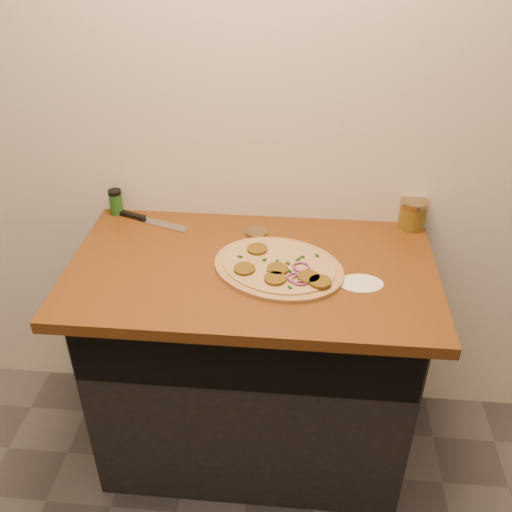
# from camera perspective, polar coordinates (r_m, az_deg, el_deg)

# --- Properties ---
(cabinet) EXTENTS (1.10, 0.60, 0.86)m
(cabinet) POSITION_cam_1_polar(r_m,az_deg,el_deg) (2.18, -0.29, -10.73)
(cabinet) COLOR black
(cabinet) RESTS_ON ground
(countertop) EXTENTS (1.20, 0.70, 0.04)m
(countertop) POSITION_cam_1_polar(r_m,az_deg,el_deg) (1.87, -0.41, -1.42)
(countertop) COLOR brown
(countertop) RESTS_ON cabinet
(pizza) EXTENTS (0.54, 0.54, 0.03)m
(pizza) POSITION_cam_1_polar(r_m,az_deg,el_deg) (1.83, 2.31, -1.16)
(pizza) COLOR tan
(pizza) RESTS_ON countertop
(chefs_knife) EXTENTS (0.28, 0.12, 0.02)m
(chefs_knife) POSITION_cam_1_polar(r_m,az_deg,el_deg) (2.14, -10.88, 3.59)
(chefs_knife) COLOR #B7BAC1
(chefs_knife) RESTS_ON countertop
(mason_jar_lid) EXTENTS (0.09, 0.09, 0.02)m
(mason_jar_lid) POSITION_cam_1_polar(r_m,az_deg,el_deg) (2.02, 0.04, 2.32)
(mason_jar_lid) COLOR #968057
(mason_jar_lid) RESTS_ON countertop
(salsa_jar) EXTENTS (0.10, 0.10, 0.11)m
(salsa_jar) POSITION_cam_1_polar(r_m,az_deg,el_deg) (2.12, 15.40, 4.10)
(salsa_jar) COLOR maroon
(salsa_jar) RESTS_ON countertop
(spice_shaker) EXTENTS (0.05, 0.05, 0.10)m
(spice_shaker) POSITION_cam_1_polar(r_m,az_deg,el_deg) (2.20, -13.84, 5.27)
(spice_shaker) COLOR #205C1D
(spice_shaker) RESTS_ON countertop
(flour_spill) EXTENTS (0.15, 0.15, 0.00)m
(flour_spill) POSITION_cam_1_polar(r_m,az_deg,el_deg) (1.81, 10.43, -2.68)
(flour_spill) COLOR white
(flour_spill) RESTS_ON countertop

